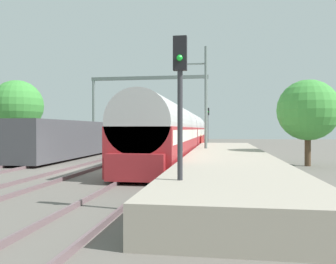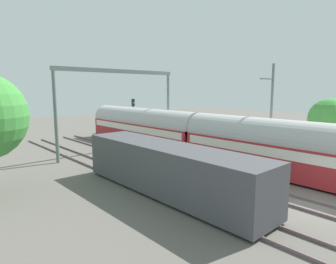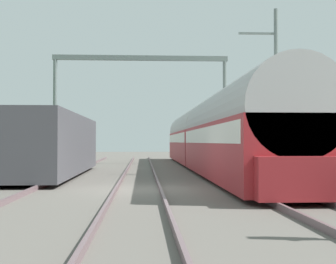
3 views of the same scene
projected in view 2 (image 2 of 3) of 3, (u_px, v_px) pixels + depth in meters
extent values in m
plane|color=#635D57|center=(312.00, 208.00, 14.90)|extent=(120.00, 120.00, 0.00)
cube|color=#6A555A|center=(262.00, 238.00, 11.70)|extent=(0.08, 60.00, 0.16)
cube|color=#6A555A|center=(280.00, 227.00, 12.65)|extent=(0.08, 60.00, 0.16)
cube|color=#6A555A|center=(306.00, 210.00, 14.42)|extent=(0.08, 60.00, 0.16)
cube|color=#6A555A|center=(318.00, 203.00, 15.37)|extent=(0.08, 60.00, 0.16)
cube|color=#6A555A|center=(336.00, 191.00, 17.14)|extent=(0.08, 60.00, 0.16)
cube|color=#A39989|center=(329.00, 165.00, 21.55)|extent=(4.40, 28.00, 0.90)
cube|color=maroon|center=(284.00, 159.00, 20.10)|extent=(2.90, 16.00, 2.20)
cube|color=silver|center=(285.00, 150.00, 20.01)|extent=(2.93, 15.36, 0.64)
cylinder|color=#B0B0B0|center=(286.00, 140.00, 19.91)|extent=(2.84, 16.00, 2.84)
cube|color=maroon|center=(142.00, 133.00, 32.16)|extent=(2.90, 16.00, 2.20)
cube|color=silver|center=(142.00, 127.00, 32.06)|extent=(2.93, 15.36, 0.64)
cylinder|color=#B0B0B0|center=(142.00, 121.00, 31.97)|extent=(2.84, 16.00, 2.84)
cube|color=#47474C|center=(168.00, 168.00, 16.75)|extent=(2.80, 13.00, 2.70)
cube|color=black|center=(168.00, 190.00, 16.94)|extent=(2.52, 11.96, 0.10)
cylinder|color=#252525|center=(179.00, 144.00, 30.20)|extent=(0.24, 0.24, 0.85)
cube|color=maroon|center=(179.00, 137.00, 30.09)|extent=(0.40, 0.47, 0.64)
sphere|color=tan|center=(179.00, 132.00, 30.03)|extent=(0.24, 0.24, 0.24)
cylinder|color=#2D2D33|center=(133.00, 122.00, 36.58)|extent=(0.14, 0.14, 3.93)
cube|color=black|center=(133.00, 102.00, 36.22)|extent=(0.36, 0.20, 0.90)
sphere|color=#19D133|center=(134.00, 103.00, 36.14)|extent=(0.16, 0.16, 0.16)
cylinder|color=slate|center=(56.00, 118.00, 23.53)|extent=(0.28, 0.28, 7.50)
cylinder|color=slate|center=(168.00, 110.00, 31.61)|extent=(0.28, 0.28, 7.50)
cube|color=slate|center=(119.00, 71.00, 27.00)|extent=(12.64, 0.24, 0.36)
cylinder|color=slate|center=(271.00, 115.00, 23.11)|extent=(0.20, 0.20, 8.00)
cube|color=slate|center=(267.00, 79.00, 22.11)|extent=(1.80, 0.10, 0.10)
cylinder|color=#4C3826|center=(328.00, 146.00, 26.05)|extent=(0.36, 0.36, 2.02)
sphere|color=green|center=(330.00, 119.00, 25.70)|extent=(3.69, 3.69, 3.69)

